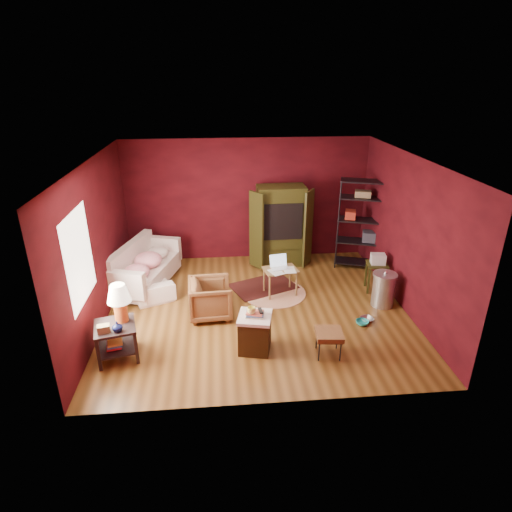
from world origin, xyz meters
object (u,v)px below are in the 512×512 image
(hamper, at_px, (255,332))
(tv_armoire, at_px, (281,225))
(wire_shelving, at_px, (361,221))
(armchair, at_px, (211,297))
(side_table, at_px, (117,315))
(laptop_desk, at_px, (280,271))
(sofa, at_px, (145,270))

(hamper, height_order, tv_armoire, tv_armoire)
(tv_armoire, relative_size, wire_shelving, 0.91)
(armchair, xyz_separation_m, hamper, (0.71, -1.11, -0.06))
(armchair, relative_size, side_table, 0.64)
(tv_armoire, bearing_deg, laptop_desk, -99.42)
(sofa, xyz_separation_m, wire_shelving, (4.68, 0.56, 0.74))
(hamper, bearing_deg, sofa, 130.54)
(side_table, xyz_separation_m, hamper, (2.10, -0.07, -0.39))
(sofa, height_order, armchair, armchair)
(armchair, distance_m, wire_shelving, 3.87)
(tv_armoire, bearing_deg, side_table, -133.99)
(hamper, relative_size, wire_shelving, 0.36)
(sofa, bearing_deg, hamper, -162.00)
(hamper, bearing_deg, armchair, 122.42)
(laptop_desk, bearing_deg, wire_shelving, 19.58)
(sofa, xyz_separation_m, laptop_desk, (2.73, -0.60, 0.13))
(side_table, xyz_separation_m, laptop_desk, (2.76, 1.75, -0.22))
(sofa, xyz_separation_m, tv_armoire, (2.95, 0.87, 0.59))
(armchair, distance_m, hamper, 1.32)
(armchair, xyz_separation_m, wire_shelving, (3.31, 1.86, 0.72))
(laptop_desk, height_order, tv_armoire, tv_armoire)
(hamper, distance_m, tv_armoire, 3.46)
(laptop_desk, bearing_deg, sofa, 156.61)
(wire_shelving, bearing_deg, side_table, -130.73)
(hamper, height_order, laptop_desk, laptop_desk)
(armchair, distance_m, tv_armoire, 2.75)
(wire_shelving, bearing_deg, laptop_desk, -131.72)
(side_table, relative_size, tv_armoire, 0.65)
(armchair, xyz_separation_m, laptop_desk, (1.37, 0.71, 0.11))
(tv_armoire, distance_m, wire_shelving, 1.77)
(armchair, distance_m, side_table, 1.77)
(laptop_desk, relative_size, wire_shelving, 0.40)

